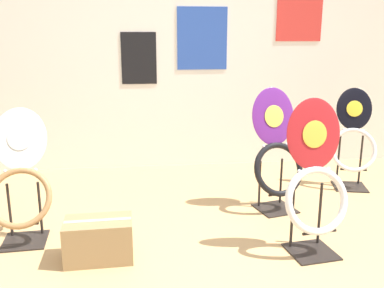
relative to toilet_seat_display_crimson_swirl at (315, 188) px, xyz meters
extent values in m
cube|color=silver|center=(-0.63, 2.00, 0.87)|extent=(8.00, 0.06, 2.60)
cube|color=#284CAD|center=(-0.43, 1.96, 0.87)|extent=(0.50, 0.01, 0.61)
cube|color=red|center=(0.56, 1.96, 1.11)|extent=(0.47, 0.01, 0.52)
cube|color=black|center=(-1.06, 1.96, 0.68)|extent=(0.34, 0.01, 0.50)
cube|color=black|center=(0.00, -0.01, -0.43)|extent=(0.32, 0.32, 0.01)
cylinder|color=black|center=(-0.11, 0.07, -0.22)|extent=(0.02, 0.02, 0.42)
cylinder|color=black|center=(0.09, 0.10, -0.22)|extent=(0.02, 0.02, 0.42)
cylinder|color=black|center=(0.01, -0.08, -0.26)|extent=(0.22, 0.05, 0.02)
torus|color=silver|center=(0.00, -0.03, -0.07)|extent=(0.44, 0.23, 0.41)
ellipsoid|color=#AD1E23|center=(-0.01, 0.06, 0.32)|extent=(0.37, 0.13, 0.44)
ellipsoid|color=yellow|center=(-0.01, 0.05, 0.33)|extent=(0.17, 0.05, 0.17)
sphere|color=silver|center=(-0.10, 0.02, 0.10)|extent=(0.02, 0.02, 0.02)
sphere|color=silver|center=(0.09, 0.05, 0.10)|extent=(0.02, 0.02, 0.02)
cube|color=black|center=(-1.84, 0.36, -0.43)|extent=(0.30, 0.30, 0.01)
cylinder|color=black|center=(-1.95, 0.44, -0.24)|extent=(0.02, 0.02, 0.37)
cylinder|color=black|center=(-1.75, 0.45, -0.24)|extent=(0.02, 0.02, 0.37)
cylinder|color=black|center=(-1.84, 0.28, -0.27)|extent=(0.22, 0.03, 0.02)
torus|color=#9E7042|center=(-1.84, 0.34, -0.11)|extent=(0.42, 0.27, 0.37)
ellipsoid|color=white|center=(-1.85, 0.51, 0.24)|extent=(0.36, 0.19, 0.40)
ellipsoid|color=silver|center=(-1.85, 0.49, 0.24)|extent=(0.16, 0.07, 0.15)
sphere|color=silver|center=(-1.94, 0.43, 0.04)|extent=(0.02, 0.02, 0.02)
sphere|color=silver|center=(-1.75, 0.44, 0.04)|extent=(0.02, 0.02, 0.02)
cube|color=black|center=(0.81, 1.11, -0.43)|extent=(0.34, 0.34, 0.01)
cylinder|color=black|center=(0.74, 1.22, -0.20)|extent=(0.02, 0.02, 0.45)
cylinder|color=black|center=(0.93, 1.18, -0.20)|extent=(0.02, 0.02, 0.45)
cylinder|color=black|center=(0.79, 1.04, -0.24)|extent=(0.22, 0.07, 0.02)
torus|color=silver|center=(0.81, 1.09, -0.08)|extent=(0.43, 0.28, 0.38)
ellipsoid|color=black|center=(0.83, 1.20, 0.27)|extent=(0.32, 0.18, 0.37)
ellipsoid|color=yellow|center=(0.83, 1.19, 0.27)|extent=(0.14, 0.07, 0.14)
sphere|color=silver|center=(0.74, 1.18, 0.09)|extent=(0.02, 0.02, 0.02)
sphere|color=silver|center=(0.90, 1.14, 0.09)|extent=(0.02, 0.02, 0.02)
cube|color=black|center=(-0.01, 0.70, -0.43)|extent=(0.34, 0.34, 0.01)
cylinder|color=black|center=(-0.13, 0.76, -0.24)|extent=(0.02, 0.02, 0.37)
cylinder|color=black|center=(0.06, 0.81, -0.24)|extent=(0.02, 0.02, 0.37)
cylinder|color=black|center=(0.00, 0.62, -0.27)|extent=(0.22, 0.07, 0.02)
torus|color=black|center=(-0.01, 0.68, -0.09)|extent=(0.46, 0.29, 0.41)
ellipsoid|color=#60237F|center=(-0.04, 0.79, 0.30)|extent=(0.38, 0.20, 0.44)
ellipsoid|color=#E5CC4C|center=(-0.03, 0.78, 0.30)|extent=(0.17, 0.08, 0.17)
sphere|color=silver|center=(-0.12, 0.72, 0.08)|extent=(0.02, 0.02, 0.02)
sphere|color=silver|center=(0.07, 0.77, 0.08)|extent=(0.02, 0.02, 0.02)
cube|color=#93754C|center=(-1.33, 0.07, -0.31)|extent=(0.42, 0.26, 0.25)
cube|color=#B7AD89|center=(-1.33, 0.07, -0.18)|extent=(0.40, 0.05, 0.00)
camera|label=1|loc=(-1.04, -2.36, 0.90)|focal=40.00mm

